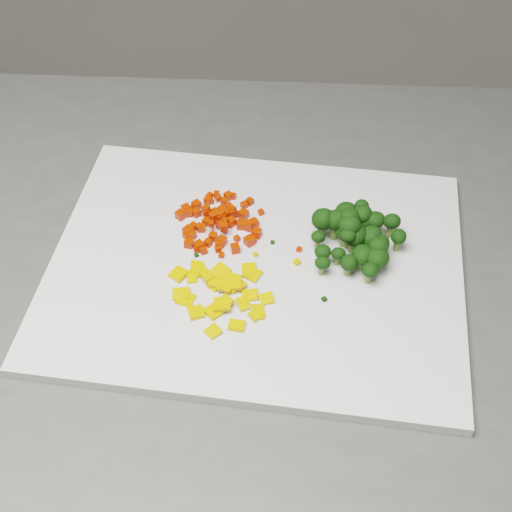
# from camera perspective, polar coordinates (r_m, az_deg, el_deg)

# --- Properties ---
(counter_block) EXTENTS (1.11, 0.81, 0.90)m
(counter_block) POSITION_cam_1_polar(r_m,az_deg,el_deg) (1.12, -0.34, -17.38)
(counter_block) COLOR #494947
(counter_block) RESTS_ON ground
(cutting_board) EXTENTS (0.44, 0.35, 0.01)m
(cutting_board) POSITION_cam_1_polar(r_m,az_deg,el_deg) (0.75, 0.00, -0.81)
(cutting_board) COLOR silver
(cutting_board) RESTS_ON counter_block
(carrot_pile) EXTENTS (0.10, 0.10, 0.03)m
(carrot_pile) POSITION_cam_1_polar(r_m,az_deg,el_deg) (0.78, -2.92, 3.34)
(carrot_pile) COLOR red
(carrot_pile) RESTS_ON cutting_board
(pepper_pile) EXTENTS (0.11, 0.11, 0.02)m
(pepper_pile) POSITION_cam_1_polar(r_m,az_deg,el_deg) (0.71, -3.20, -2.63)
(pepper_pile) COLOR #D89C0B
(pepper_pile) RESTS_ON cutting_board
(broccoli_pile) EXTENTS (0.11, 0.11, 0.05)m
(broccoli_pile) POSITION_cam_1_polar(r_m,az_deg,el_deg) (0.75, 7.99, 1.92)
(broccoli_pile) COLOR black
(broccoli_pile) RESTS_ON cutting_board
(carrot_cube_0) EXTENTS (0.01, 0.01, 0.01)m
(carrot_cube_0) POSITION_cam_1_polar(r_m,az_deg,el_deg) (0.78, -2.11, 2.54)
(carrot_cube_0) COLOR red
(carrot_cube_0) RESTS_ON carrot_pile
(carrot_cube_1) EXTENTS (0.01, 0.01, 0.01)m
(carrot_cube_1) POSITION_cam_1_polar(r_m,az_deg,el_deg) (0.76, -4.69, 0.62)
(carrot_cube_1) COLOR red
(carrot_cube_1) RESTS_ON carrot_pile
(carrot_cube_2) EXTENTS (0.01, 0.01, 0.01)m
(carrot_cube_2) POSITION_cam_1_polar(r_m,az_deg,el_deg) (0.78, -1.19, 2.51)
(carrot_cube_2) COLOR red
(carrot_cube_2) RESTS_ON carrot_pile
(carrot_cube_3) EXTENTS (0.01, 0.01, 0.01)m
(carrot_cube_3) POSITION_cam_1_polar(r_m,az_deg,el_deg) (0.80, -5.62, 3.77)
(carrot_cube_3) COLOR red
(carrot_cube_3) RESTS_ON carrot_pile
(carrot_cube_4) EXTENTS (0.01, 0.01, 0.01)m
(carrot_cube_4) POSITION_cam_1_polar(r_m,az_deg,el_deg) (0.78, -2.77, 2.71)
(carrot_cube_4) COLOR red
(carrot_cube_4) RESTS_ON carrot_pile
(carrot_cube_5) EXTENTS (0.01, 0.01, 0.01)m
(carrot_cube_5) POSITION_cam_1_polar(r_m,az_deg,el_deg) (0.79, -1.88, 3.76)
(carrot_cube_5) COLOR red
(carrot_cube_5) RESTS_ON carrot_pile
(carrot_cube_6) EXTENTS (0.01, 0.01, 0.01)m
(carrot_cube_6) POSITION_cam_1_polar(r_m,az_deg,el_deg) (0.81, -3.02, 4.64)
(carrot_cube_6) COLOR red
(carrot_cube_6) RESTS_ON carrot_pile
(carrot_cube_7) EXTENTS (0.01, 0.01, 0.01)m
(carrot_cube_7) POSITION_cam_1_polar(r_m,az_deg,el_deg) (0.77, -3.60, 2.58)
(carrot_cube_7) COLOR red
(carrot_cube_7) RESTS_ON carrot_pile
(carrot_cube_8) EXTENTS (0.01, 0.01, 0.01)m
(carrot_cube_8) POSITION_cam_1_polar(r_m,az_deg,el_deg) (0.79, -1.02, 3.35)
(carrot_cube_8) COLOR red
(carrot_cube_8) RESTS_ON carrot_pile
(carrot_cube_9) EXTENTS (0.01, 0.01, 0.01)m
(carrot_cube_9) POSITION_cam_1_polar(r_m,az_deg,el_deg) (0.78, -2.84, 2.76)
(carrot_cube_9) COLOR red
(carrot_cube_9) RESTS_ON carrot_pile
(carrot_cube_10) EXTENTS (0.01, 0.01, 0.01)m
(carrot_cube_10) POSITION_cam_1_polar(r_m,az_deg,el_deg) (0.80, -4.78, 4.10)
(carrot_cube_10) COLOR red
(carrot_cube_10) RESTS_ON carrot_pile
(carrot_cube_11) EXTENTS (0.01, 0.01, 0.01)m
(carrot_cube_11) POSITION_cam_1_polar(r_m,az_deg,el_deg) (0.75, -1.68, 0.61)
(carrot_cube_11) COLOR red
(carrot_cube_11) RESTS_ON carrot_pile
(carrot_cube_12) EXTENTS (0.01, 0.01, 0.01)m
(carrot_cube_12) POSITION_cam_1_polar(r_m,az_deg,el_deg) (0.78, -2.51, 2.84)
(carrot_cube_12) COLOR red
(carrot_cube_12) RESTS_ON carrot_pile
(carrot_cube_13) EXTENTS (0.01, 0.01, 0.01)m
(carrot_cube_13) POSITION_cam_1_polar(r_m,az_deg,el_deg) (0.77, -2.83, 2.53)
(carrot_cube_13) COLOR red
(carrot_cube_13) RESTS_ON carrot_pile
(carrot_cube_14) EXTENTS (0.01, 0.01, 0.01)m
(carrot_cube_14) POSITION_cam_1_polar(r_m,az_deg,el_deg) (0.80, -5.40, 3.48)
(carrot_cube_14) COLOR red
(carrot_cube_14) RESTS_ON carrot_pile
(carrot_cube_15) EXTENTS (0.01, 0.01, 0.01)m
(carrot_cube_15) POSITION_cam_1_polar(r_m,az_deg,el_deg) (0.78, -5.32, 2.18)
(carrot_cube_15) COLOR red
(carrot_cube_15) RESTS_ON carrot_pile
(carrot_cube_16) EXTENTS (0.01, 0.01, 0.01)m
(carrot_cube_16) POSITION_cam_1_polar(r_m,az_deg,el_deg) (0.81, -3.66, 4.44)
(carrot_cube_16) COLOR red
(carrot_cube_16) RESTS_ON carrot_pile
(carrot_cube_17) EXTENTS (0.01, 0.01, 0.01)m
(carrot_cube_17) POSITION_cam_1_polar(r_m,az_deg,el_deg) (0.76, -2.74, 1.21)
(carrot_cube_17) COLOR red
(carrot_cube_17) RESTS_ON carrot_pile
(carrot_cube_18) EXTENTS (0.01, 0.01, 0.01)m
(carrot_cube_18) POSITION_cam_1_polar(r_m,az_deg,el_deg) (0.79, -4.03, 3.76)
(carrot_cube_18) COLOR red
(carrot_cube_18) RESTS_ON carrot_pile
(carrot_cube_19) EXTENTS (0.01, 0.01, 0.01)m
(carrot_cube_19) POSITION_cam_1_polar(r_m,az_deg,el_deg) (0.79, -4.80, 3.46)
(carrot_cube_19) COLOR red
(carrot_cube_19) RESTS_ON carrot_pile
(carrot_cube_20) EXTENTS (0.01, 0.01, 0.01)m
(carrot_cube_20) POSITION_cam_1_polar(r_m,az_deg,el_deg) (0.79, -3.49, 2.91)
(carrot_cube_20) COLOR red
(carrot_cube_20) RESTS_ON carrot_pile
(carrot_cube_21) EXTENTS (0.01, 0.01, 0.01)m
(carrot_cube_21) POSITION_cam_1_polar(r_m,az_deg,el_deg) (0.77, -3.46, 1.54)
(carrot_cube_21) COLOR red
(carrot_cube_21) RESTS_ON carrot_pile
(carrot_cube_22) EXTENTS (0.01, 0.01, 0.01)m
(carrot_cube_22) POSITION_cam_1_polar(r_m,az_deg,el_deg) (0.75, -4.22, 0.45)
(carrot_cube_22) COLOR red
(carrot_cube_22) RESTS_ON carrot_pile
(carrot_cube_23) EXTENTS (0.01, 0.01, 0.01)m
(carrot_cube_23) POSITION_cam_1_polar(r_m,az_deg,el_deg) (0.78, -2.41, 3.44)
(carrot_cube_23) COLOR red
(carrot_cube_23) RESTS_ON carrot_pile
(carrot_cube_24) EXTENTS (0.01, 0.01, 0.01)m
(carrot_cube_24) POSITION_cam_1_polar(r_m,az_deg,el_deg) (0.78, -2.91, 3.33)
(carrot_cube_24) COLOR red
(carrot_cube_24) RESTS_ON carrot_pile
(carrot_cube_25) EXTENTS (0.01, 0.01, 0.01)m
(carrot_cube_25) POSITION_cam_1_polar(r_m,az_deg,el_deg) (0.77, -2.59, 2.36)
(carrot_cube_25) COLOR red
(carrot_cube_25) RESTS_ON carrot_pile
(carrot_cube_26) EXTENTS (0.01, 0.01, 0.01)m
(carrot_cube_26) POSITION_cam_1_polar(r_m,az_deg,el_deg) (0.81, -3.88, 4.48)
(carrot_cube_26) COLOR red
(carrot_cube_26) RESTS_ON carrot_pile
(carrot_cube_27) EXTENTS (0.01, 0.01, 0.01)m
(carrot_cube_27) POSITION_cam_1_polar(r_m,az_deg,el_deg) (0.78, -2.95, 2.42)
(carrot_cube_27) COLOR red
(carrot_cube_27) RESTS_ON carrot_pile
(carrot_cube_28) EXTENTS (0.01, 0.01, 0.01)m
(carrot_cube_28) POSITION_cam_1_polar(r_m,az_deg,el_deg) (0.78, -3.23, 3.34)
(carrot_cube_28) COLOR red
(carrot_cube_28) RESTS_ON carrot_pile
(carrot_cube_29) EXTENTS (0.01, 0.01, 0.01)m
(carrot_cube_29) POSITION_cam_1_polar(r_m,az_deg,el_deg) (0.77, 0.09, 1.67)
(carrot_cube_29) COLOR red
(carrot_cube_29) RESTS_ON carrot_pile
(carrot_cube_30) EXTENTS (0.01, 0.01, 0.01)m
(carrot_cube_30) POSITION_cam_1_polar(r_m,az_deg,el_deg) (0.78, -2.82, 3.14)
(carrot_cube_30) COLOR red
(carrot_cube_30) RESTS_ON carrot_pile
(carrot_cube_31) EXTENTS (0.01, 0.01, 0.01)m
(carrot_cube_31) POSITION_cam_1_polar(r_m,az_deg,el_deg) (0.82, -3.71, 4.87)
(carrot_cube_31) COLOR red
(carrot_cube_31) RESTS_ON carrot_pile
(carrot_cube_32) EXTENTS (0.01, 0.01, 0.01)m
(carrot_cube_32) POSITION_cam_1_polar(r_m,az_deg,el_deg) (0.76, -3.00, 0.94)
(carrot_cube_32) COLOR red
(carrot_cube_32) RESTS_ON carrot_pile
(carrot_cube_33) EXTENTS (0.01, 0.01, 0.01)m
(carrot_cube_33) POSITION_cam_1_polar(r_m,az_deg,el_deg) (0.78, -3.19, 3.25)
(carrot_cube_33) COLOR red
(carrot_cube_33) RESTS_ON carrot_pile
(carrot_cube_34) EXTENTS (0.01, 0.01, 0.01)m
(carrot_cube_34) POSITION_cam_1_polar(r_m,az_deg,el_deg) (0.79, -1.55, 3.38)
(carrot_cube_34) COLOR red
(carrot_cube_34) RESTS_ON carrot_pile
(carrot_cube_35) EXTENTS (0.01, 0.01, 0.01)m
(carrot_cube_35) POSITION_cam_1_polar(r_m,az_deg,el_deg) (0.77, -5.46, 1.98)
(carrot_cube_35) COLOR red
(carrot_cube_35) RESTS_ON carrot_pile
(carrot_cube_36) EXTENTS (0.01, 0.01, 0.01)m
(carrot_cube_36) POSITION_cam_1_polar(r_m,az_deg,el_deg) (0.82, -3.17, 4.95)
(carrot_cube_36) COLOR red
(carrot_cube_36) RESTS_ON carrot_pile
(carrot_cube_37) EXTENTS (0.01, 0.01, 0.01)m
(carrot_cube_37) POSITION_cam_1_polar(r_m,az_deg,el_deg) (0.78, -3.99, 2.76)
(carrot_cube_37) COLOR red
(carrot_cube_37) RESTS_ON carrot_pile
(carrot_cube_38) EXTENTS (0.01, 0.01, 0.01)m
(carrot_cube_38) POSITION_cam_1_polar(r_m,az_deg,el_deg) (0.81, -2.23, 4.82)
(carrot_cube_38) COLOR red
(carrot_cube_38) RESTS_ON carrot_pile
(carrot_cube_39) EXTENTS (0.01, 0.01, 0.01)m
(carrot_cube_39) POSITION_cam_1_polar(r_m,az_deg,el_deg) (0.79, -2.05, 3.75)
(carrot_cube_39) COLOR red
(carrot_cube_39) RESTS_ON carrot_pile
(carrot_cube_40) EXTENTS (0.01, 0.01, 0.01)m
(carrot_cube_40) POSITION_cam_1_polar(r_m,az_deg,el_deg) (0.76, -0.54, 1.21)
(carrot_cube_40) COLOR red
(carrot_cube_40) RESTS_ON carrot_pile
(carrot_cube_41) EXTENTS (0.01, 0.01, 0.01)m
(carrot_cube_41) POSITION_cam_1_polar(r_m,az_deg,el_deg) (0.76, -3.86, 1.07)
(carrot_cube_41) COLOR red
(carrot_cube_41) RESTS_ON carrot_pile
(carrot_cube_42) EXTENTS (0.01, 0.01, 0.01)m
(carrot_cube_42) POSITION_cam_1_polar(r_m,az_deg,el_deg) (0.78, -4.37, 2.24)
(carrot_cube_42) COLOR red
(carrot_cube_42) RESTS_ON carrot_pile
(carrot_cube_43) EXTENTS (0.01, 0.01, 0.01)m
(carrot_cube_43) POSITION_cam_1_polar(r_m,az_deg,el_deg) (0.81, -1.84, 4.80)
(carrot_cube_43) COLOR red
(carrot_cube_43) RESTS_ON carrot_pile
(carrot_cube_44) EXTENTS (0.01, 0.01, 0.01)m
(carrot_cube_44) POSITION_cam_1_polar(r_m,az_deg,el_deg) (0.78, -5.03, 2.41)
(carrot_cube_44) COLOR red
(carrot_cube_44) RESTS_ON carrot_pile
(carrot_cube_45) EXTENTS (0.01, 0.01, 0.01)m
(carrot_cube_45) POSITION_cam_1_polar(r_m,az_deg,el_deg) (0.78, -4.56, 2.29)
(carrot_cube_45) COLOR red
(carrot_cube_45) RESTS_ON carrot_pile
(carrot_cube_46) EXTENTS (0.01, 0.01, 0.01)m
(carrot_cube_46) POSITION_cam_1_polar(r_m,az_deg,el_deg) (0.77, 0.05, 1.86)
(carrot_cube_46) COLOR red
(carrot_cube_46) RESTS_ON carrot_pile
(carrot_cube_47) EXTENTS (0.01, 0.01, 0.01)m
(carrot_cube_47) POSITION_cam_1_polar(r_m,az_deg,el_deg) (0.81, -2.54, 4.36)
(carrot_cube_47) COLOR red
(carrot_cube_47) RESTS_ON carrot_pile
(carrot_cube_48) EXTENTS (0.01, 0.01, 0.01)m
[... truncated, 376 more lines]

